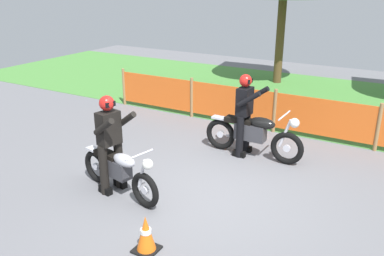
% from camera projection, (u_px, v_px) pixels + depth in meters
% --- Properties ---
extents(ground, '(24.00, 24.00, 0.02)m').
position_uv_depth(ground, '(206.00, 193.00, 6.91)').
color(ground, slate).
extents(grass_verge, '(24.00, 6.39, 0.01)m').
position_uv_depth(grass_verge, '(309.00, 99.00, 12.26)').
color(grass_verge, '#4C8C3D').
rests_on(grass_verge, ground).
extents(barrier_fence, '(9.08, 0.08, 1.05)m').
position_uv_depth(barrier_fence, '(275.00, 110.00, 9.48)').
color(barrier_fence, '#997547').
rests_on(barrier_fence, ground).
extents(motorcycle_lead, '(1.87, 0.67, 0.90)m').
position_uv_depth(motorcycle_lead, '(119.00, 170.00, 6.74)').
color(motorcycle_lead, black).
rests_on(motorcycle_lead, ground).
extents(motorcycle_trailing, '(2.13, 0.63, 1.01)m').
position_uv_depth(motorcycle_trailing, '(253.00, 134.00, 8.18)').
color(motorcycle_trailing, black).
rests_on(motorcycle_trailing, ground).
extents(rider_lead, '(0.64, 0.63, 1.69)m').
position_uv_depth(rider_lead, '(110.00, 141.00, 6.68)').
color(rider_lead, black).
rests_on(rider_lead, ground).
extents(rider_trailing, '(0.56, 0.55, 1.69)m').
position_uv_depth(rider_trailing, '(245.00, 112.00, 8.13)').
color(rider_trailing, black).
rests_on(rider_trailing, ground).
extents(traffic_cone, '(0.32, 0.32, 0.53)m').
position_uv_depth(traffic_cone, '(146.00, 234.00, 5.36)').
color(traffic_cone, black).
rests_on(traffic_cone, ground).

